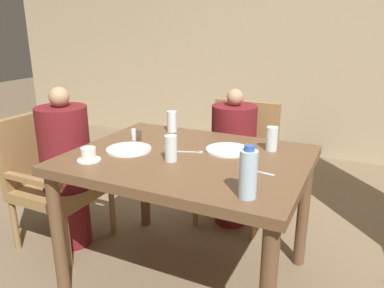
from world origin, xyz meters
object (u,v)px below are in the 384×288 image
(plate_main_right, at_px, (228,150))
(glass_tall_mid, at_px, (171,148))
(chair_left_side, at_px, (52,175))
(teacup_with_saucer, at_px, (89,155))
(water_bottle, at_px, (248,174))
(chair_far_side, at_px, (239,158))
(diner_in_left_chair, at_px, (67,168))
(diner_in_far_chair, at_px, (233,157))
(glass_tall_near, at_px, (272,139))
(plate_main_left, at_px, (129,149))
(glass_tall_far, at_px, (172,121))

(plate_main_right, bearing_deg, glass_tall_mid, -127.35)
(chair_left_side, bearing_deg, teacup_with_saucer, -26.17)
(chair_left_side, xyz_separation_m, water_bottle, (1.47, -0.36, 0.40))
(chair_far_side, bearing_deg, glass_tall_mid, -92.47)
(diner_in_left_chair, height_order, water_bottle, diner_in_left_chair)
(chair_far_side, bearing_deg, teacup_with_saucer, -109.84)
(diner_in_far_chair, bearing_deg, diner_in_left_chair, -139.94)
(diner_in_left_chair, bearing_deg, glass_tall_near, 12.35)
(teacup_with_saucer, bearing_deg, diner_in_left_chair, 147.22)
(plate_main_left, height_order, glass_tall_mid, glass_tall_mid)
(chair_left_side, height_order, diner_in_far_chair, diner_in_far_chair)
(glass_tall_far, bearing_deg, chair_left_side, -152.17)
(plate_main_left, relative_size, glass_tall_mid, 1.86)
(diner_in_far_chair, relative_size, plate_main_right, 4.09)
(chair_left_side, xyz_separation_m, teacup_with_saucer, (0.60, -0.29, 0.33))
(glass_tall_mid, bearing_deg, chair_far_side, 87.53)
(diner_in_left_chair, relative_size, chair_far_side, 1.22)
(glass_tall_mid, bearing_deg, glass_tall_far, 117.88)
(glass_tall_near, bearing_deg, diner_in_left_chair, -167.65)
(diner_in_left_chair, distance_m, glass_tall_mid, 0.89)
(glass_tall_mid, xyz_separation_m, glass_tall_far, (-0.26, 0.49, 0.00))
(diner_in_left_chair, bearing_deg, plate_main_left, -6.93)
(chair_far_side, distance_m, water_bottle, 1.38)
(plate_main_right, distance_m, water_bottle, 0.60)
(teacup_with_saucer, bearing_deg, glass_tall_far, 79.80)
(diner_in_left_chair, height_order, glass_tall_mid, diner_in_left_chair)
(diner_in_left_chair, xyz_separation_m, glass_tall_near, (1.26, 0.28, 0.29))
(diner_in_left_chair, xyz_separation_m, water_bottle, (1.32, -0.36, 0.32))
(water_bottle, bearing_deg, teacup_with_saucer, 175.94)
(chair_far_side, xyz_separation_m, glass_tall_far, (-0.30, -0.50, 0.37))
(diner_in_left_chair, distance_m, diner_in_far_chair, 1.15)
(diner_in_far_chair, xyz_separation_m, water_bottle, (0.44, -1.10, 0.35))
(water_bottle, relative_size, glass_tall_near, 1.65)
(chair_far_side, bearing_deg, glass_tall_far, -121.10)
(chair_left_side, bearing_deg, glass_tall_far, 27.83)
(chair_left_side, bearing_deg, chair_far_side, 40.80)
(diner_in_left_chair, bearing_deg, glass_tall_mid, -7.63)
(water_bottle, bearing_deg, diner_in_left_chair, 164.95)
(diner_in_left_chair, distance_m, plate_main_left, 0.59)
(diner_in_far_chair, xyz_separation_m, glass_tall_near, (0.38, -0.47, 0.32))
(chair_left_side, distance_m, diner_in_far_chair, 1.27)
(plate_main_left, bearing_deg, diner_in_left_chair, 173.07)
(water_bottle, distance_m, glass_tall_far, 1.05)
(glass_tall_mid, bearing_deg, teacup_with_saucer, -154.55)
(diner_in_left_chair, bearing_deg, diner_in_far_chair, 40.06)
(chair_left_side, distance_m, glass_tall_far, 0.89)
(diner_in_left_chair, relative_size, diner_in_far_chair, 1.06)
(chair_left_side, height_order, diner_in_left_chair, diner_in_left_chair)
(plate_main_left, height_order, plate_main_right, same)
(diner_in_left_chair, xyz_separation_m, glass_tall_mid, (0.84, -0.11, 0.29))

